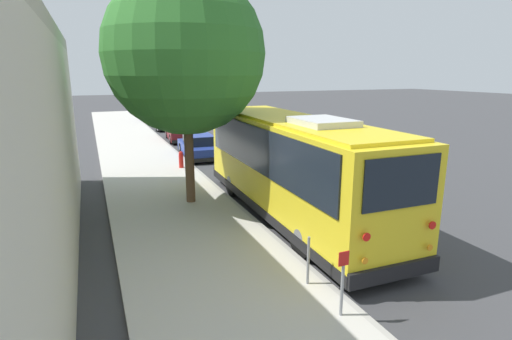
{
  "coord_description": "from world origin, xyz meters",
  "views": [
    {
      "loc": [
        -10.08,
        6.38,
        4.65
      ],
      "look_at": [
        2.5,
        1.13,
        1.3
      ],
      "focal_mm": 28.0,
      "sensor_mm": 36.0,
      "label": 1
    }
  ],
  "objects_px": {
    "street_tree": "(184,42)",
    "parked_sedan_maroon": "(180,132)",
    "fire_hydrant": "(181,159)",
    "parked_sedan_navy": "(154,115)",
    "parked_sedan_silver": "(164,122)",
    "parked_sedan_blue": "(199,147)",
    "shuttle_bus": "(292,162)",
    "sign_post_near": "(342,283)",
    "sign_post_far": "(308,261)"
  },
  "relations": [
    {
      "from": "parked_sedan_blue",
      "to": "parked_sedan_navy",
      "type": "distance_m",
      "value": 17.74
    },
    {
      "from": "parked_sedan_maroon",
      "to": "street_tree",
      "type": "relative_size",
      "value": 0.5
    },
    {
      "from": "parked_sedan_silver",
      "to": "parked_sedan_navy",
      "type": "relative_size",
      "value": 0.98
    },
    {
      "from": "street_tree",
      "to": "fire_hydrant",
      "type": "bearing_deg",
      "value": -8.93
    },
    {
      "from": "parked_sedan_silver",
      "to": "fire_hydrant",
      "type": "xyz_separation_m",
      "value": [
        -15.07,
        1.88,
        -0.05
      ]
    },
    {
      "from": "shuttle_bus",
      "to": "parked_sedan_blue",
      "type": "height_order",
      "value": "shuttle_bus"
    },
    {
      "from": "parked_sedan_maroon",
      "to": "sign_post_near",
      "type": "bearing_deg",
      "value": -179.57
    },
    {
      "from": "parked_sedan_silver",
      "to": "fire_hydrant",
      "type": "bearing_deg",
      "value": 174.69
    },
    {
      "from": "parked_sedan_maroon",
      "to": "parked_sedan_navy",
      "type": "xyz_separation_m",
      "value": [
        11.81,
        -0.0,
        -0.01
      ]
    },
    {
      "from": "sign_post_near",
      "to": "parked_sedan_blue",
      "type": "bearing_deg",
      "value": -5.2
    },
    {
      "from": "sign_post_far",
      "to": "fire_hydrant",
      "type": "bearing_deg",
      "value": 0.85
    },
    {
      "from": "sign_post_near",
      "to": "sign_post_far",
      "type": "xyz_separation_m",
      "value": [
        1.26,
        0.0,
        -0.13
      ]
    },
    {
      "from": "parked_sedan_blue",
      "to": "parked_sedan_maroon",
      "type": "bearing_deg",
      "value": 0.67
    },
    {
      "from": "sign_post_near",
      "to": "fire_hydrant",
      "type": "height_order",
      "value": "sign_post_near"
    },
    {
      "from": "parked_sedan_navy",
      "to": "street_tree",
      "type": "height_order",
      "value": "street_tree"
    },
    {
      "from": "parked_sedan_navy",
      "to": "fire_hydrant",
      "type": "relative_size",
      "value": 5.54
    },
    {
      "from": "parked_sedan_maroon",
      "to": "sign_post_near",
      "type": "height_order",
      "value": "sign_post_near"
    },
    {
      "from": "parked_sedan_navy",
      "to": "sign_post_near",
      "type": "xyz_separation_m",
      "value": [
        -33.75,
        1.65,
        0.23
      ]
    },
    {
      "from": "parked_sedan_maroon",
      "to": "sign_post_far",
      "type": "relative_size",
      "value": 3.92
    },
    {
      "from": "parked_sedan_blue",
      "to": "parked_sedan_navy",
      "type": "height_order",
      "value": "parked_sedan_navy"
    },
    {
      "from": "street_tree",
      "to": "sign_post_far",
      "type": "bearing_deg",
      "value": -171.74
    },
    {
      "from": "parked_sedan_silver",
      "to": "parked_sedan_navy",
      "type": "height_order",
      "value": "parked_sedan_silver"
    },
    {
      "from": "parked_sedan_silver",
      "to": "sign_post_near",
      "type": "xyz_separation_m",
      "value": [
        -28.24,
        1.71,
        0.23
      ]
    },
    {
      "from": "sign_post_near",
      "to": "parked_sedan_maroon",
      "type": "bearing_deg",
      "value": -4.29
    },
    {
      "from": "parked_sedan_silver",
      "to": "sign_post_far",
      "type": "xyz_separation_m",
      "value": [
        -26.97,
        1.71,
        0.1
      ]
    },
    {
      "from": "parked_sedan_blue",
      "to": "parked_sedan_maroon",
      "type": "distance_m",
      "value": 5.93
    },
    {
      "from": "shuttle_bus",
      "to": "sign_post_far",
      "type": "height_order",
      "value": "shuttle_bus"
    },
    {
      "from": "shuttle_bus",
      "to": "parked_sedan_maroon",
      "type": "bearing_deg",
      "value": 1.54
    },
    {
      "from": "parked_sedan_silver",
      "to": "street_tree",
      "type": "bearing_deg",
      "value": 174.23
    },
    {
      "from": "parked_sedan_blue",
      "to": "sign_post_near",
      "type": "bearing_deg",
      "value": 177.31
    },
    {
      "from": "shuttle_bus",
      "to": "sign_post_near",
      "type": "height_order",
      "value": "shuttle_bus"
    },
    {
      "from": "parked_sedan_blue",
      "to": "shuttle_bus",
      "type": "bearing_deg",
      "value": -175.78
    },
    {
      "from": "street_tree",
      "to": "sign_post_far",
      "type": "xyz_separation_m",
      "value": [
        -6.77,
        -0.98,
        -4.91
      ]
    },
    {
      "from": "fire_hydrant",
      "to": "parked_sedan_silver",
      "type": "bearing_deg",
      "value": -7.12
    },
    {
      "from": "parked_sedan_maroon",
      "to": "parked_sedan_navy",
      "type": "distance_m",
      "value": 11.81
    },
    {
      "from": "parked_sedan_maroon",
      "to": "sign_post_far",
      "type": "bearing_deg",
      "value": -179.84
    },
    {
      "from": "parked_sedan_blue",
      "to": "parked_sedan_navy",
      "type": "relative_size",
      "value": 0.97
    },
    {
      "from": "sign_post_near",
      "to": "parked_sedan_silver",
      "type": "bearing_deg",
      "value": -3.46
    },
    {
      "from": "parked_sedan_navy",
      "to": "fire_hydrant",
      "type": "bearing_deg",
      "value": 177.45
    },
    {
      "from": "street_tree",
      "to": "fire_hydrant",
      "type": "distance_m",
      "value": 7.25
    },
    {
      "from": "fire_hydrant",
      "to": "parked_sedan_maroon",
      "type": "bearing_deg",
      "value": -11.75
    },
    {
      "from": "sign_post_near",
      "to": "sign_post_far",
      "type": "bearing_deg",
      "value": 0.0
    },
    {
      "from": "shuttle_bus",
      "to": "parked_sedan_blue",
      "type": "xyz_separation_m",
      "value": [
        10.54,
        0.32,
        -1.26
      ]
    },
    {
      "from": "shuttle_bus",
      "to": "sign_post_far",
      "type": "xyz_separation_m",
      "value": [
        -4.21,
        1.77,
        -1.15
      ]
    },
    {
      "from": "shuttle_bus",
      "to": "parked_sedan_silver",
      "type": "height_order",
      "value": "shuttle_bus"
    },
    {
      "from": "parked_sedan_blue",
      "to": "parked_sedan_maroon",
      "type": "height_order",
      "value": "parked_sedan_maroon"
    },
    {
      "from": "shuttle_bus",
      "to": "parked_sedan_navy",
      "type": "xyz_separation_m",
      "value": [
        28.28,
        0.12,
        -1.25
      ]
    },
    {
      "from": "parked_sedan_maroon",
      "to": "fire_hydrant",
      "type": "height_order",
      "value": "parked_sedan_maroon"
    },
    {
      "from": "street_tree",
      "to": "parked_sedan_maroon",
      "type": "bearing_deg",
      "value": -10.71
    },
    {
      "from": "parked_sedan_blue",
      "to": "fire_hydrant",
      "type": "bearing_deg",
      "value": 152.61
    }
  ]
}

